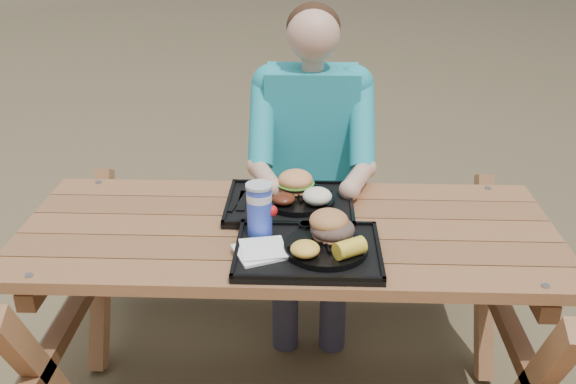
{
  "coord_description": "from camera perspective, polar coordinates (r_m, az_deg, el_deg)",
  "views": [
    {
      "loc": [
        0.07,
        -1.91,
        1.77
      ],
      "look_at": [
        0.0,
        0.0,
        0.88
      ],
      "focal_mm": 40.0,
      "sensor_mm": 36.0,
      "label": 1
    }
  ],
  "objects": [
    {
      "name": "cutlery_far",
      "position": [
        2.3,
        -4.04,
        -0.72
      ],
      "size": [
        0.03,
        0.17,
        0.01
      ],
      "primitive_type": "cube",
      "rotation": [
        0.0,
        0.0,
        -0.01
      ],
      "color": "black",
      "rests_on": "tray_far"
    },
    {
      "name": "condiment_mustard",
      "position": [
        2.1,
        3.35,
        -3.01
      ],
      "size": [
        0.05,
        0.05,
        0.03
      ],
      "primitive_type": "cylinder",
      "color": "yellow",
      "rests_on": "tray_near"
    },
    {
      "name": "corn_cob",
      "position": [
        1.91,
        5.51,
        -4.99
      ],
      "size": [
        0.13,
        0.13,
        0.05
      ],
      "primitive_type": null,
      "rotation": [
        0.0,
        0.0,
        0.55
      ],
      "color": "yellow",
      "rests_on": "plate_near"
    },
    {
      "name": "potato_salad",
      "position": [
        2.22,
        2.62,
        -0.37
      ],
      "size": [
        0.1,
        0.1,
        0.06
      ],
      "primitive_type": "ellipsoid",
      "color": "white",
      "rests_on": "plate_far"
    },
    {
      "name": "soda_cup",
      "position": [
        2.05,
        -2.55,
        -1.66
      ],
      "size": [
        0.08,
        0.08,
        0.16
      ],
      "primitive_type": "cylinder",
      "color": "#1B37CB",
      "rests_on": "tray_near"
    },
    {
      "name": "tray_far",
      "position": [
        2.29,
        0.17,
        -1.16
      ],
      "size": [
        0.45,
        0.35,
        0.02
      ],
      "primitive_type": "cube",
      "color": "black",
      "rests_on": "picnic_table"
    },
    {
      "name": "condiment_bbq",
      "position": [
        2.09,
        1.6,
        -3.13
      ],
      "size": [
        0.05,
        0.05,
        0.03
      ],
      "primitive_type": "cylinder",
      "color": "black",
      "rests_on": "tray_near"
    },
    {
      "name": "plate_near",
      "position": [
        1.99,
        3.38,
        -4.95
      ],
      "size": [
        0.26,
        0.26,
        0.02
      ],
      "primitive_type": "cylinder",
      "color": "black",
      "rests_on": "tray_near"
    },
    {
      "name": "sandwich",
      "position": [
        2.0,
        4.01,
        -2.29
      ],
      "size": [
        0.13,
        0.13,
        0.13
      ],
      "primitive_type": null,
      "color": "#C07944",
      "rests_on": "plate_near"
    },
    {
      "name": "picnic_table",
      "position": [
        2.36,
        0.0,
        -11.16
      ],
      "size": [
        1.8,
        1.49,
        0.75
      ],
      "primitive_type": null,
      "color": "#999999",
      "rests_on": "ground"
    },
    {
      "name": "napkin_stack",
      "position": [
        1.97,
        -2.56,
        -5.26
      ],
      "size": [
        0.19,
        0.19,
        0.02
      ],
      "primitive_type": "cube",
      "rotation": [
        0.0,
        0.0,
        0.42
      ],
      "color": "white",
      "rests_on": "tray_near"
    },
    {
      "name": "mac_cheese",
      "position": [
        1.91,
        1.53,
        -5.08
      ],
      "size": [
        0.09,
        0.09,
        0.04
      ],
      "primitive_type": "ellipsoid",
      "color": "yellow",
      "rests_on": "plate_near"
    },
    {
      "name": "plate_far",
      "position": [
        2.29,
        0.93,
        -0.61
      ],
      "size": [
        0.26,
        0.26,
        0.02
      ],
      "primitive_type": "cylinder",
      "color": "black",
      "rests_on": "tray_far"
    },
    {
      "name": "baked_beans",
      "position": [
        2.22,
        -0.4,
        -0.61
      ],
      "size": [
        0.08,
        0.08,
        0.04
      ],
      "primitive_type": "ellipsoid",
      "color": "#552011",
      "rests_on": "plate_far"
    },
    {
      "name": "tray_near",
      "position": [
        2.0,
        1.78,
        -5.35
      ],
      "size": [
        0.45,
        0.35,
        0.02
      ],
      "primitive_type": "cube",
      "color": "black",
      "rests_on": "picnic_table"
    },
    {
      "name": "diner",
      "position": [
        2.78,
        2.05,
        0.96
      ],
      "size": [
        0.48,
        0.84,
        1.28
      ],
      "primitive_type": null,
      "color": "#1C93C7",
      "rests_on": "ground"
    },
    {
      "name": "burger",
      "position": [
        2.31,
        0.68,
        1.47
      ],
      "size": [
        0.13,
        0.13,
        0.11
      ],
      "primitive_type": null,
      "color": "#F19755",
      "rests_on": "plate_far"
    }
  ]
}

